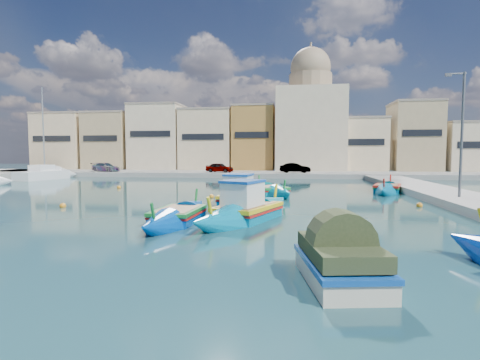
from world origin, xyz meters
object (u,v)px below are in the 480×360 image
(luzzu_blue_south, at_px, (178,217))
(quay_street_lamp, at_px, (461,134))
(yacht_north, at_px, (54,175))
(luzzu_turquoise_cabin, at_px, (248,212))
(church_block, at_px, (310,118))
(luzzu_blue_cabin, at_px, (241,200))
(luzzu_green, at_px, (271,192))
(tender_near, at_px, (340,263))
(luzzu_cyan_mid, at_px, (387,189))

(luzzu_blue_south, bearing_deg, quay_street_lamp, 27.10)
(quay_street_lamp, relative_size, yacht_north, 0.68)
(luzzu_blue_south, height_order, yacht_north, yacht_north)
(luzzu_turquoise_cabin, bearing_deg, quay_street_lamp, 28.81)
(church_block, relative_size, yacht_north, 1.63)
(quay_street_lamp, bearing_deg, luzzu_blue_cabin, -171.34)
(luzzu_blue_cabin, bearing_deg, quay_street_lamp, 8.66)
(quay_street_lamp, height_order, luzzu_blue_cabin, quay_street_lamp)
(yacht_north, bearing_deg, luzzu_green, -27.29)
(church_block, relative_size, luzzu_blue_cabin, 2.23)
(yacht_north, bearing_deg, church_block, 26.46)
(tender_near, height_order, yacht_north, yacht_north)
(quay_street_lamp, xyz_separation_m, luzzu_turquoise_cabin, (-12.15, -6.68, -3.98))
(luzzu_turquoise_cabin, distance_m, luzzu_cyan_mid, 16.82)
(luzzu_cyan_mid, distance_m, tender_near, 22.98)
(church_block, xyz_separation_m, luzzu_turquoise_cabin, (-4.70, -40.68, -8.05))
(quay_street_lamp, xyz_separation_m, luzzu_green, (-11.64, 4.03, -4.09))
(luzzu_turquoise_cabin, distance_m, tender_near, 8.96)
(luzzu_blue_south, distance_m, yacht_north, 35.34)
(church_block, xyz_separation_m, luzzu_cyan_mid, (5.00, -26.95, -8.17))
(luzzu_blue_cabin, distance_m, luzzu_cyan_mid, 14.01)
(church_block, distance_m, luzzu_green, 31.35)
(luzzu_turquoise_cabin, xyz_separation_m, yacht_north, (-27.00, 24.90, 0.11))
(luzzu_cyan_mid, bearing_deg, yacht_north, 163.08)
(luzzu_blue_south, relative_size, yacht_north, 0.67)
(tender_near, bearing_deg, church_block, 88.34)
(luzzu_blue_cabin, bearing_deg, luzzu_blue_south, -109.94)
(luzzu_turquoise_cabin, height_order, luzzu_green, luzzu_turquoise_cabin)
(luzzu_turquoise_cabin, bearing_deg, tender_near, -68.50)
(church_block, height_order, luzzu_green, church_block)
(quay_street_lamp, xyz_separation_m, luzzu_blue_south, (-15.23, -7.80, -4.10))
(luzzu_turquoise_cabin, bearing_deg, yacht_north, 137.32)
(luzzu_green, bearing_deg, tender_near, -81.70)
(tender_near, bearing_deg, luzzu_turquoise_cabin, 111.50)
(church_block, height_order, luzzu_blue_south, church_block)
(quay_street_lamp, distance_m, luzzu_blue_south, 17.60)
(luzzu_green, distance_m, yacht_north, 30.95)
(luzzu_turquoise_cabin, bearing_deg, luzzu_blue_cabin, 101.87)
(quay_street_lamp, bearing_deg, yacht_north, 155.04)
(luzzu_blue_cabin, height_order, luzzu_green, luzzu_blue_cabin)
(luzzu_cyan_mid, xyz_separation_m, luzzu_green, (-9.20, -3.03, 0.01))
(luzzu_turquoise_cabin, xyz_separation_m, luzzu_blue_south, (-3.09, -1.11, -0.12))
(church_block, bearing_deg, luzzu_green, -97.98)
(luzzu_blue_south, height_order, tender_near, luzzu_blue_south)
(quay_street_lamp, bearing_deg, church_block, 102.35)
(church_block, xyz_separation_m, luzzu_blue_cabin, (-5.69, -36.00, -8.05))
(yacht_north, bearing_deg, luzzu_cyan_mid, -16.92)
(luzzu_turquoise_cabin, xyz_separation_m, tender_near, (3.28, -8.33, 0.12))
(luzzu_cyan_mid, bearing_deg, luzzu_turquoise_cabin, -125.24)
(luzzu_blue_cabin, relative_size, luzzu_green, 1.15)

